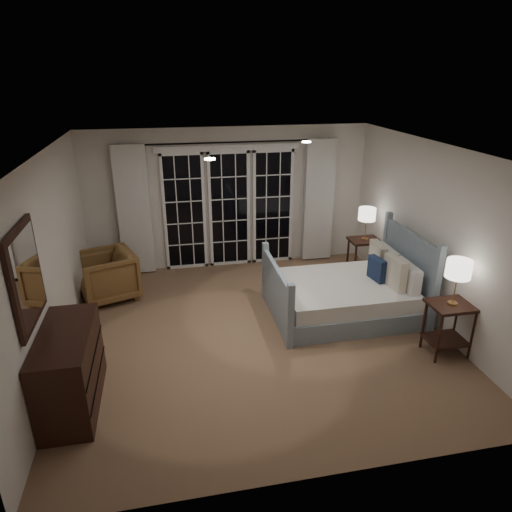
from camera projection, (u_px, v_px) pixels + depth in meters
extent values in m
plane|color=#855D48|center=(257.00, 332.00, 6.34)|extent=(5.00, 5.00, 0.00)
plane|color=silver|center=(257.00, 150.00, 5.39)|extent=(5.00, 5.00, 0.00)
cube|color=silver|center=(51.00, 264.00, 5.41)|extent=(0.02, 5.00, 2.50)
cube|color=silver|center=(433.00, 236.00, 6.33)|extent=(0.02, 5.00, 2.50)
cube|color=silver|center=(229.00, 199.00, 8.14)|extent=(5.00, 0.02, 2.50)
cube|color=silver|center=(320.00, 361.00, 3.60)|extent=(5.00, 0.02, 2.50)
cube|color=black|center=(184.00, 212.00, 8.04)|extent=(0.66, 0.02, 2.02)
cube|color=black|center=(229.00, 210.00, 8.18)|extent=(0.66, 0.02, 2.02)
cube|color=black|center=(273.00, 207.00, 8.33)|extent=(0.66, 0.02, 2.02)
cube|color=white|center=(228.00, 148.00, 7.75)|extent=(2.50, 0.04, 0.10)
cylinder|color=black|center=(228.00, 142.00, 7.67)|extent=(3.50, 0.03, 0.03)
cube|color=silver|center=(134.00, 211.00, 7.76)|extent=(0.55, 0.10, 2.25)
cube|color=silver|center=(319.00, 201.00, 8.37)|extent=(0.55, 0.10, 2.25)
cylinder|color=white|center=(306.00, 142.00, 6.09)|extent=(0.12, 0.12, 0.01)
cylinder|color=white|center=(210.00, 159.00, 4.93)|extent=(0.12, 0.12, 0.01)
cube|color=#8492A0|center=(342.00, 305.00, 6.79)|extent=(1.89, 1.48, 0.28)
cube|color=silver|center=(343.00, 289.00, 6.70)|extent=(1.83, 1.42, 0.23)
cube|color=#8492A0|center=(407.00, 271.00, 6.80)|extent=(0.06, 1.48, 1.20)
cube|color=#8492A0|center=(276.00, 294.00, 6.50)|extent=(0.06, 1.48, 0.83)
cube|color=silver|center=(406.00, 276.00, 6.44)|extent=(0.14, 0.60, 0.36)
cube|color=silver|center=(386.00, 259.00, 7.02)|extent=(0.14, 0.60, 0.36)
cube|color=#C1B29F|center=(395.00, 272.00, 6.43)|extent=(0.16, 0.46, 0.45)
cube|color=#C1B29F|center=(378.00, 258.00, 6.94)|extent=(0.16, 0.46, 0.45)
cube|color=#16223E|center=(377.00, 269.00, 6.68)|extent=(0.15, 0.35, 0.34)
cube|color=#321810|center=(452.00, 305.00, 5.62)|extent=(0.55, 0.44, 0.04)
cube|color=#321810|center=(446.00, 339.00, 5.81)|extent=(0.50, 0.39, 0.03)
cylinder|color=#321810|center=(439.00, 339.00, 5.56)|extent=(0.04, 0.04, 0.68)
cylinder|color=#321810|center=(473.00, 335.00, 5.64)|extent=(0.04, 0.04, 0.68)
cylinder|color=#321810|center=(424.00, 325.00, 5.88)|extent=(0.04, 0.04, 0.68)
cylinder|color=#321810|center=(456.00, 321.00, 5.96)|extent=(0.04, 0.04, 0.68)
cube|color=#321810|center=(365.00, 240.00, 7.87)|extent=(0.52, 0.41, 0.04)
cube|color=#321810|center=(362.00, 265.00, 8.05)|extent=(0.47, 0.37, 0.03)
cylinder|color=#321810|center=(355.00, 263.00, 7.80)|extent=(0.04, 0.04, 0.64)
cylinder|color=#321810|center=(379.00, 261.00, 7.88)|extent=(0.04, 0.04, 0.64)
cylinder|color=#321810|center=(348.00, 256.00, 8.10)|extent=(0.04, 0.04, 0.64)
cylinder|color=#321810|center=(370.00, 254.00, 8.18)|extent=(0.04, 0.04, 0.64)
cylinder|color=#B48148|center=(452.00, 303.00, 5.61)|extent=(0.12, 0.12, 0.02)
cylinder|color=#B48148|center=(455.00, 290.00, 5.55)|extent=(0.02, 0.02, 0.34)
cylinder|color=white|center=(459.00, 269.00, 5.44)|extent=(0.30, 0.30, 0.22)
cylinder|color=#B48148|center=(365.00, 239.00, 7.86)|extent=(0.12, 0.12, 0.02)
cylinder|color=#B48148|center=(366.00, 229.00, 7.79)|extent=(0.02, 0.02, 0.33)
cylinder|color=white|center=(367.00, 214.00, 7.69)|extent=(0.29, 0.29, 0.21)
imported|color=brown|center=(107.00, 276.00, 7.16)|extent=(1.07, 1.06, 0.77)
cube|color=#321810|center=(70.00, 369.00, 4.83)|extent=(0.52, 1.26, 0.89)
cube|color=black|center=(98.00, 378.00, 4.93)|extent=(0.01, 1.24, 0.01)
cube|color=black|center=(95.00, 355.00, 4.82)|extent=(0.01, 1.24, 0.01)
cube|color=#321810|center=(26.00, 277.00, 4.36)|extent=(0.04, 0.85, 1.00)
cube|color=white|center=(29.00, 276.00, 4.37)|extent=(0.01, 0.73, 0.88)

